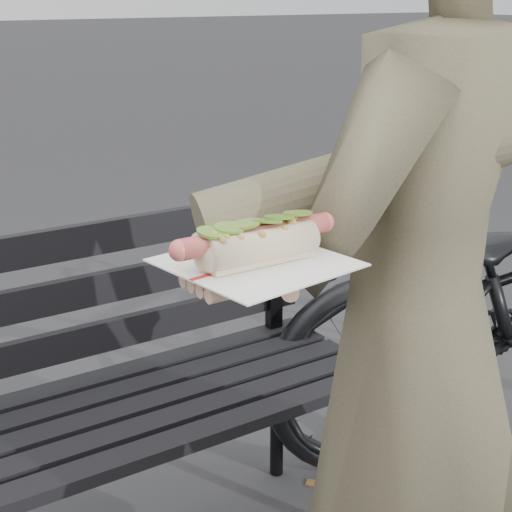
% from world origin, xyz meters
% --- Properties ---
extents(park_bench, '(1.50, 0.44, 0.88)m').
position_xyz_m(park_bench, '(0.10, 0.91, 0.52)').
color(park_bench, black).
rests_on(park_bench, ground).
extents(person, '(0.72, 0.59, 1.70)m').
position_xyz_m(person, '(0.47, 0.16, 0.85)').
color(person, '#4F4834').
rests_on(person, ground).
extents(held_hotdog, '(0.62, 0.32, 0.20)m').
position_xyz_m(held_hotdog, '(0.27, 0.12, 1.14)').
color(held_hotdog, '#4F4834').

